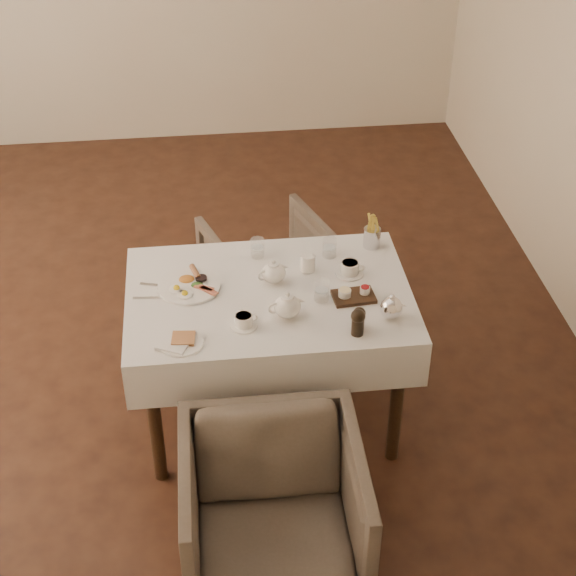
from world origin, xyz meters
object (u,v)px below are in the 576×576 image
(table, at_px, (269,313))
(armchair_far, at_px, (269,272))
(breakfast_plate, at_px, (190,285))
(teapot_centre, at_px, (274,271))
(armchair_near, at_px, (273,514))

(table, relative_size, armchair_far, 1.99)
(armchair_far, relative_size, breakfast_plate, 2.25)
(teapot_centre, bearing_deg, armchair_far, 63.17)
(armchair_near, relative_size, breakfast_plate, 2.54)
(table, height_order, teapot_centre, teapot_centre)
(breakfast_plate, bearing_deg, armchair_far, 69.23)
(armchair_near, bearing_deg, breakfast_plate, 106.19)
(table, distance_m, teapot_centre, 0.20)
(table, distance_m, armchair_near, 0.95)
(armchair_near, xyz_separation_m, armchair_far, (0.16, 1.73, -0.04))
(table, height_order, armchair_near, table)
(armchair_far, xyz_separation_m, breakfast_plate, (-0.43, -0.74, 0.47))
(armchair_far, bearing_deg, breakfast_plate, 40.60)
(armchair_near, bearing_deg, teapot_centre, 84.36)
(armchair_far, distance_m, breakfast_plate, 0.98)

